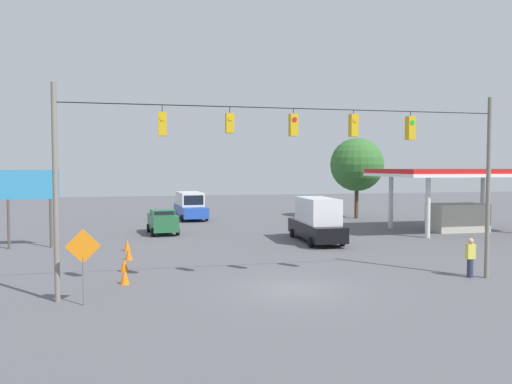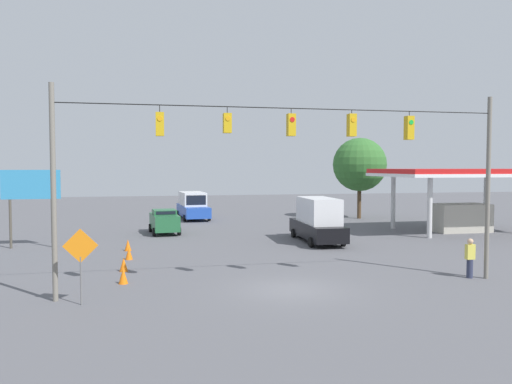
# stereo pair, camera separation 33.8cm
# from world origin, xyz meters

# --- Properties ---
(ground_plane) EXTENTS (140.00, 140.00, 0.00)m
(ground_plane) POSITION_xyz_m (0.00, 0.00, 0.00)
(ground_plane) COLOR #56565B
(overhead_signal_span) EXTENTS (18.81, 0.38, 8.27)m
(overhead_signal_span) POSITION_xyz_m (-0.09, -0.18, 5.40)
(overhead_signal_span) COLOR slate
(overhead_signal_span) RESTS_ON ground_plane
(box_truck_black_oncoming_far) EXTENTS (2.52, 6.98, 3.03)m
(box_truck_black_oncoming_far) POSITION_xyz_m (-5.39, -12.40, 1.49)
(box_truck_black_oncoming_far) COLOR black
(box_truck_black_oncoming_far) RESTS_ON ground_plane
(sedan_green_withflow_far) EXTENTS (2.39, 4.26, 1.85)m
(sedan_green_withflow_far) POSITION_xyz_m (4.72, -18.93, 0.97)
(sedan_green_withflow_far) COLOR #236038
(sedan_green_withflow_far) RESTS_ON ground_plane
(box_truck_blue_withflow_deep) EXTENTS (2.95, 7.29, 2.62)m
(box_truck_blue_withflow_deep) POSITION_xyz_m (1.65, -29.73, 1.31)
(box_truck_blue_withflow_deep) COLOR #234CB2
(box_truck_blue_withflow_deep) RESTS_ON ground_plane
(traffic_cone_nearest) EXTENTS (0.41, 0.41, 0.69)m
(traffic_cone_nearest) POSITION_xyz_m (6.92, -2.56, 0.35)
(traffic_cone_nearest) COLOR orange
(traffic_cone_nearest) RESTS_ON ground_plane
(traffic_cone_second) EXTENTS (0.41, 0.41, 0.69)m
(traffic_cone_second) POSITION_xyz_m (7.04, -5.21, 0.35)
(traffic_cone_second) COLOR orange
(traffic_cone_second) RESTS_ON ground_plane
(traffic_cone_third) EXTENTS (0.41, 0.41, 0.69)m
(traffic_cone_third) POSITION_xyz_m (6.92, -8.41, 0.35)
(traffic_cone_third) COLOR orange
(traffic_cone_third) RESTS_ON ground_plane
(traffic_cone_fourth) EXTENTS (0.41, 0.41, 0.69)m
(traffic_cone_fourth) POSITION_xyz_m (7.11, -11.39, 0.35)
(traffic_cone_fourth) COLOR orange
(traffic_cone_fourth) RESTS_ON ground_plane
(gas_station) EXTENTS (12.49, 7.99, 4.97)m
(gas_station) POSITION_xyz_m (-18.24, -15.33, 3.63)
(gas_station) COLOR red
(gas_station) RESTS_ON ground_plane
(roadside_billboard) EXTENTS (3.54, 0.16, 4.93)m
(roadside_billboard) POSITION_xyz_m (13.11, -13.87, 3.60)
(roadside_billboard) COLOR #4C473D
(roadside_billboard) RESTS_ON ground_plane
(work_zone_sign) EXTENTS (1.27, 0.06, 2.84)m
(work_zone_sign) POSITION_xyz_m (8.27, 0.57, 1.99)
(work_zone_sign) COLOR slate
(work_zone_sign) RESTS_ON ground_plane
(pedestrian) EXTENTS (0.40, 0.28, 1.83)m
(pedestrian) POSITION_xyz_m (-8.64, -0.45, 0.93)
(pedestrian) COLOR #2D334C
(pedestrian) RESTS_ON ground_plane
(tree_horizon_left) EXTENTS (5.28, 5.28, 8.00)m
(tree_horizon_left) POSITION_xyz_m (-14.57, -26.44, 5.35)
(tree_horizon_left) COLOR #4C3823
(tree_horizon_left) RESTS_ON ground_plane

